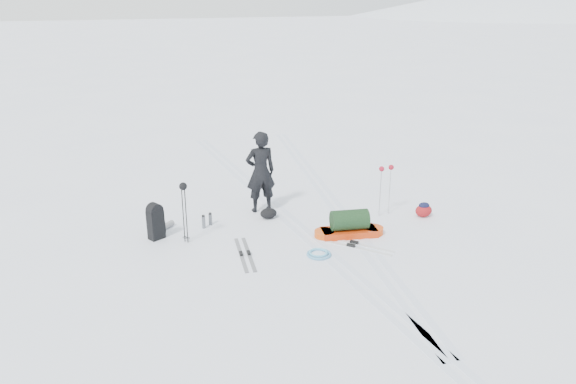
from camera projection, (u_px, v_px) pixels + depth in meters
The scene contains 14 objects.
ground at pixel (307, 235), 12.46m from camera, with size 200.00×200.00×0.00m, color white.
snow_hill_backdrop at pixel (426, 329), 129.96m from camera, with size 359.50×192.00×162.45m.
ski_tracks at pixel (317, 217), 13.43m from camera, with size 3.38×17.97×0.01m.
skier at pixel (260, 172), 13.52m from camera, with size 0.73×0.48×2.01m, color black.
pulk_sled at pixel (349, 226), 12.38m from camera, with size 1.62×0.69×0.60m.
expedition_rucksack at pixel (157, 221), 12.24m from camera, with size 0.67×0.84×0.83m.
ski_poles_black at pixel (183, 194), 11.76m from camera, with size 0.17×0.17×1.36m.
ski_poles_silver at pixel (386, 174), 13.24m from camera, with size 0.40×0.16×1.25m.
touring_skis_grey at pixel (245, 254), 11.55m from camera, with size 0.42×1.63×0.06m.
touring_skis_white at pixel (353, 245), 11.97m from camera, with size 1.42×1.52×0.07m.
rope_coil at pixel (319, 254), 11.53m from camera, with size 0.65×0.65×0.06m.
small_daypack at pixel (424, 210), 13.44m from camera, with size 0.44×0.35×0.36m.
thermos_pair at pixel (207, 220), 12.89m from camera, with size 0.27×0.24×0.31m.
stuff_sack at pixel (268, 213), 13.35m from camera, with size 0.42×0.32×0.25m.
Camera 1 is at (-4.14, -10.62, 5.15)m, focal length 35.00 mm.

